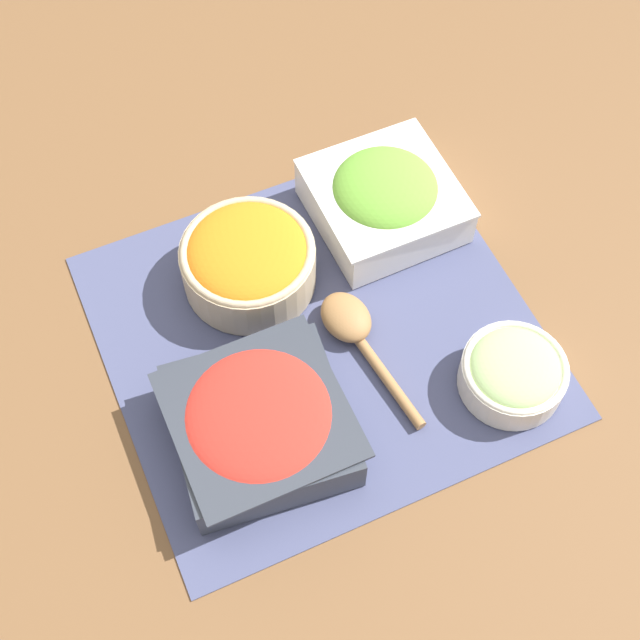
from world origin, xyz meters
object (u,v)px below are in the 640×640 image
lettuce_bowl (384,198)px  carrot_bowl (248,260)px  wooden_spoon (354,329)px  cucumber_bowl (514,372)px  tomato_bowl (260,422)px

lettuce_bowl → carrot_bowl: lettuce_bowl is taller
wooden_spoon → carrot_bowl: bearing=123.5°
carrot_bowl → cucumber_bowl: carrot_bowl is taller
tomato_bowl → lettuce_bowl: bearing=40.2°
wooden_spoon → cucumber_bowl: bearing=-43.9°
lettuce_bowl → cucumber_bowl: lettuce_bowl is taller
tomato_bowl → lettuce_bowl: (0.24, 0.20, 0.00)m
lettuce_bowl → carrot_bowl: 0.18m
tomato_bowl → wooden_spoon: bearing=26.5°
cucumber_bowl → wooden_spoon: 0.18m
lettuce_bowl → cucumber_bowl: (0.03, -0.26, -0.01)m
lettuce_bowl → wooden_spoon: lettuce_bowl is taller
tomato_bowl → cucumber_bowl: (0.27, -0.05, -0.01)m
lettuce_bowl → carrot_bowl: size_ratio=1.06×
wooden_spoon → tomato_bowl: bearing=-153.5°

